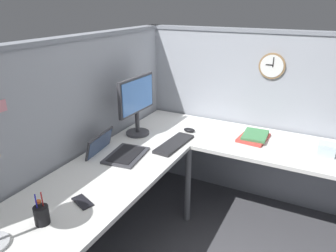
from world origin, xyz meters
TOP-DOWN VIEW (x-y plane):
  - ground_plane at (0.00, 0.00)m, footprint 6.80×6.80m
  - cubicle_wall_back at (-0.36, 0.87)m, footprint 2.57×0.12m
  - cubicle_wall_right at (0.87, -0.27)m, footprint 0.12×2.37m
  - desk at (-0.15, -0.05)m, footprint 2.35×2.15m
  - monitor at (0.15, 0.64)m, footprint 0.46×0.20m
  - laptop at (-0.25, 0.59)m, footprint 0.39×0.42m
  - keyboard at (0.09, 0.26)m, footprint 0.44×0.17m
  - computer_mouse at (0.40, 0.26)m, footprint 0.06×0.10m
  - pen_cup at (-1.07, 0.45)m, footprint 0.08×0.08m
  - cell_phone at (-0.84, 0.39)m, footprint 0.11×0.16m
  - book_stack at (0.51, -0.28)m, footprint 0.30×0.24m
  - tissue_box at (0.46, -0.82)m, footprint 0.12×0.12m
  - wall_clock at (0.82, -0.31)m, footprint 0.04×0.22m
  - pinned_note_middle at (-0.92, 0.82)m, footprint 0.07×0.00m

SIDE VIEW (x-z plane):
  - ground_plane at x=0.00m, z-range 0.00..0.00m
  - desk at x=-0.15m, z-range 0.27..1.00m
  - cell_phone at x=-0.84m, z-range 0.73..0.74m
  - keyboard at x=0.09m, z-range 0.73..0.75m
  - computer_mouse at x=0.40m, z-range 0.73..0.76m
  - book_stack at x=0.51m, z-range 0.73..0.77m
  - laptop at x=-0.25m, z-range 0.65..0.86m
  - tissue_box at x=0.46m, z-range 0.73..0.82m
  - pen_cup at x=-1.07m, z-range 0.69..0.87m
  - cubicle_wall_back at x=-0.36m, z-range 0.00..1.58m
  - cubicle_wall_right at x=0.87m, z-range 0.00..1.58m
  - monitor at x=0.15m, z-range 0.77..1.27m
  - pinned_note_middle at x=-0.92m, z-range 1.23..1.30m
  - wall_clock at x=0.82m, z-range 1.18..1.40m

